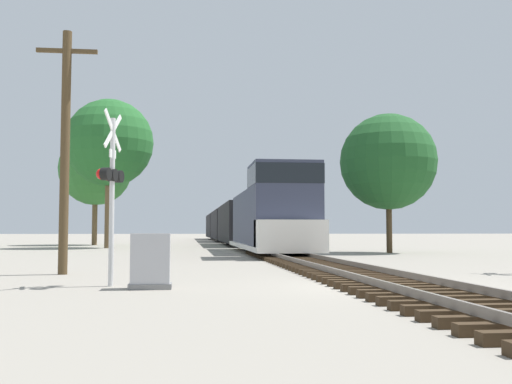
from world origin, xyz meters
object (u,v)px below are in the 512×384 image
(tree_mid_background, at_px, (109,143))
(freight_train, at_px, (233,224))
(crossing_signal_near, at_px, (111,182))
(utility_pole, at_px, (65,147))
(tree_far_right, at_px, (388,162))
(relay_cabinet, at_px, (151,261))
(tree_deep_background, at_px, (96,169))

(tree_mid_background, bearing_deg, freight_train, 53.44)
(crossing_signal_near, distance_m, utility_pole, 4.57)
(freight_train, bearing_deg, tree_far_right, -74.49)
(relay_cabinet, xyz_separation_m, tree_mid_background, (-4.86, 31.06, 7.10))
(tree_far_right, bearing_deg, crossing_signal_near, -125.29)
(crossing_signal_near, bearing_deg, utility_pole, -137.26)
(crossing_signal_near, height_order, tree_far_right, tree_far_right)
(utility_pole, bearing_deg, tree_far_right, 44.46)
(utility_pole, xyz_separation_m, tree_mid_background, (-2.03, 26.38, 3.91))
(tree_far_right, bearing_deg, freight_train, 105.51)
(freight_train, bearing_deg, crossing_signal_near, -98.20)
(freight_train, distance_m, tree_deep_background, 14.23)
(relay_cabinet, distance_m, utility_pole, 6.33)
(tree_far_right, bearing_deg, utility_pole, -135.54)
(crossing_signal_near, xyz_separation_m, tree_deep_background, (-6.18, 39.40, 4.22))
(tree_mid_background, bearing_deg, relay_cabinet, -81.11)
(freight_train, xyz_separation_m, tree_far_right, (7.01, -25.25, 3.37))
(freight_train, height_order, crossing_signal_near, freight_train)
(tree_deep_background, bearing_deg, tree_mid_background, -75.70)
(tree_mid_background, bearing_deg, tree_far_right, -33.60)
(crossing_signal_near, bearing_deg, freight_train, -170.46)
(crossing_signal_near, relative_size, tree_mid_background, 0.38)
(crossing_signal_near, bearing_deg, tree_deep_background, -153.35)
(relay_cabinet, bearing_deg, freight_train, 83.17)
(relay_cabinet, distance_m, tree_deep_background, 41.21)
(tree_far_right, height_order, tree_mid_background, tree_mid_background)
(freight_train, bearing_deg, tree_mid_background, -126.56)
(crossing_signal_near, distance_m, relay_cabinet, 2.21)
(crossing_signal_near, bearing_deg, tree_far_right, 162.44)
(utility_pole, relative_size, tree_mid_background, 0.67)
(tree_mid_background, bearing_deg, utility_pole, -85.61)
(relay_cabinet, relative_size, tree_deep_background, 0.13)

